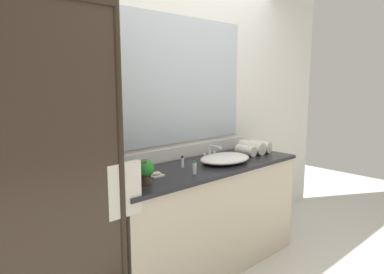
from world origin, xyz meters
The scene contains 14 objects.
ground_plane centered at (0.00, 0.00, 0.00)m, with size 8.00×8.00×0.00m, color silver.
wall_back_with_mirror centered at (0.00, 0.34, 1.31)m, with size 4.40×0.06×2.60m.
vanity_cabinet centered at (0.00, 0.01, 0.45)m, with size 1.80×0.58×0.90m.
shower_enclosure centered at (-1.28, -0.19, 1.03)m, with size 1.20×0.59×2.00m.
sink_basin centered at (0.19, -0.04, 0.94)m, with size 0.48×0.35×0.07m, color white.
faucet centered at (0.19, 0.12, 0.95)m, with size 0.17×0.16×0.13m.
potted_plant centered at (-0.66, -0.08, 0.99)m, with size 0.13×0.13×0.16m.
soap_dish centered at (-0.50, 0.00, 0.91)m, with size 0.10×0.07×0.04m.
amenity_bottle_shampoo centered at (-0.19, 0.07, 0.94)m, with size 0.02×0.02×0.09m.
amenity_bottle_lotion centered at (-0.74, 0.03, 0.94)m, with size 0.03×0.03×0.07m.
amenity_bottle_conditioner centered at (-0.25, -0.14, 0.95)m, with size 0.03×0.03×0.10m.
rolled_towel_near_edge centered at (0.76, 0.01, 0.96)m, with size 0.11×0.11×0.20m, color silver.
rolled_towel_middle centered at (0.65, 0.03, 0.96)m, with size 0.12×0.12×0.25m, color silver.
rolled_towel_far_edge centered at (0.54, 0.02, 0.95)m, with size 0.09×0.09×0.19m, color silver.
Camera 1 is at (-1.95, -1.94, 1.58)m, focal length 32.43 mm.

